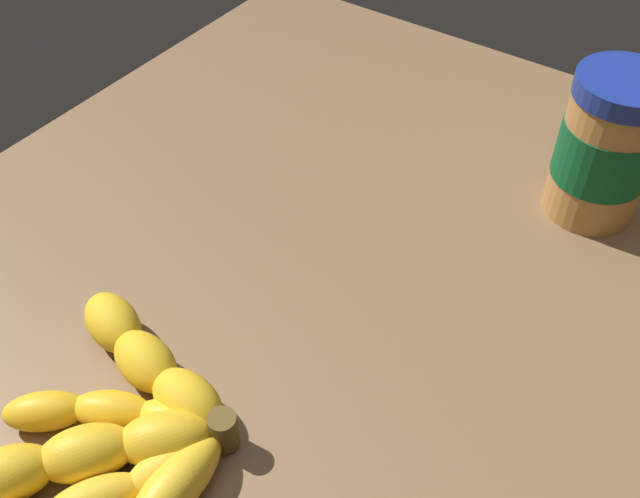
{
  "coord_description": "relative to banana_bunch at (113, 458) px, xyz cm",
  "views": [
    {
      "loc": [
        -34.45,
        -20.51,
        45.88
      ],
      "look_at": [
        -0.5,
        3.02,
        4.37
      ],
      "focal_mm": 41.52,
      "sensor_mm": 36.0,
      "label": 1
    }
  ],
  "objects": [
    {
      "name": "banana_bunch",
      "position": [
        0.0,
        0.0,
        0.0
      ],
      "size": [
        27.37,
        21.1,
        3.78
      ],
      "color": "yellow",
      "rests_on": "ground_plane"
    },
    {
      "name": "peanut_butter_jar",
      "position": [
        43.68,
        -16.37,
        5.18
      ],
      "size": [
        8.38,
        8.38,
        13.81
      ],
      "color": "#BF8442",
      "rests_on": "ground_plane"
    },
    {
      "name": "ground_plane",
      "position": [
        22.03,
        -4.7,
        -3.35
      ],
      "size": [
        85.36,
        79.43,
        3.32
      ],
      "primitive_type": "cube",
      "color": "brown"
    }
  ]
}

